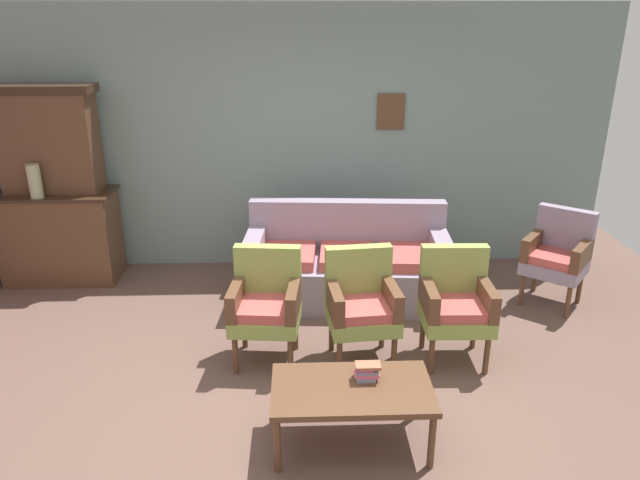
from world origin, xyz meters
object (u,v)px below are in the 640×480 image
(wingback_chair_by_fireplace, at_px, (558,253))
(armchair_by_doorway, at_px, (362,302))
(vase_on_cabinet, at_px, (35,181))
(armchair_near_cabinet, at_px, (456,301))
(side_cabinet, at_px, (61,236))
(floral_couch, at_px, (347,267))
(floor_vase_by_wall, at_px, (577,249))
(book_stack_on_table, at_px, (366,371))
(armchair_near_couch_end, at_px, (266,301))
(coffee_table, at_px, (352,393))

(wingback_chair_by_fireplace, bearing_deg, armchair_by_doorway, -154.52)
(vase_on_cabinet, xyz_separation_m, armchair_near_cabinet, (3.71, -1.47, -0.59))
(side_cabinet, xyz_separation_m, floral_couch, (2.88, -0.56, -0.14))
(floral_couch, bearing_deg, floor_vase_by_wall, 10.68)
(vase_on_cabinet, xyz_separation_m, book_stack_on_table, (2.92, -2.38, -0.61))
(vase_on_cabinet, bearing_deg, armchair_near_couch_end, -32.41)
(armchair_by_doorway, relative_size, wingback_chair_by_fireplace, 1.00)
(armchair_near_couch_end, relative_size, wingback_chair_by_fireplace, 1.00)
(armchair_by_doorway, distance_m, coffee_table, 1.01)
(armchair_by_doorway, height_order, floor_vase_by_wall, armchair_by_doorway)
(vase_on_cabinet, relative_size, armchair_near_couch_end, 0.36)
(vase_on_cabinet, relative_size, wingback_chair_by_fireplace, 0.36)
(wingback_chair_by_fireplace, bearing_deg, floor_vase_by_wall, 51.19)
(armchair_near_cabinet, bearing_deg, armchair_by_doorway, 179.20)
(armchair_by_doorway, bearing_deg, wingback_chair_by_fireplace, 25.48)
(armchair_by_doorway, bearing_deg, coffee_table, -99.12)
(vase_on_cabinet, bearing_deg, coffee_table, -40.98)
(coffee_table, bearing_deg, wingback_chair_by_fireplace, 42.49)
(book_stack_on_table, bearing_deg, wingback_chair_by_fireplace, 42.64)
(floor_vase_by_wall, bearing_deg, wingback_chair_by_fireplace, -128.81)
(vase_on_cabinet, distance_m, book_stack_on_table, 3.81)
(side_cabinet, bearing_deg, book_stack_on_table, -41.99)
(vase_on_cabinet, xyz_separation_m, wingback_chair_by_fireplace, (4.91, -0.55, -0.59))
(floral_couch, distance_m, armchair_near_cabinet, 1.34)
(side_cabinet, distance_m, armchair_by_doorway, 3.33)
(vase_on_cabinet, xyz_separation_m, floor_vase_by_wall, (5.41, 0.08, -0.81))
(vase_on_cabinet, height_order, armchair_near_couch_end, vase_on_cabinet)
(armchair_near_cabinet, height_order, book_stack_on_table, armchair_near_cabinet)
(book_stack_on_table, bearing_deg, side_cabinet, 138.01)
(side_cabinet, relative_size, armchair_near_cabinet, 1.28)
(vase_on_cabinet, relative_size, floral_couch, 0.17)
(floor_vase_by_wall, bearing_deg, armchair_near_couch_end, -154.58)
(vase_on_cabinet, distance_m, armchair_near_cabinet, 4.04)
(armchair_near_couch_end, height_order, coffee_table, armchair_near_couch_end)
(armchair_by_doorway, height_order, wingback_chair_by_fireplace, same)
(vase_on_cabinet, relative_size, floor_vase_by_wall, 0.57)
(wingback_chair_by_fireplace, height_order, book_stack_on_table, wingback_chair_by_fireplace)
(floor_vase_by_wall, bearing_deg, floral_couch, -169.32)
(armchair_near_cabinet, xyz_separation_m, floor_vase_by_wall, (1.70, 1.55, -0.21))
(side_cabinet, relative_size, book_stack_on_table, 7.12)
(armchair_near_cabinet, relative_size, wingback_chair_by_fireplace, 1.00)
(floral_couch, relative_size, armchair_near_couch_end, 2.16)
(floor_vase_by_wall, bearing_deg, book_stack_on_table, -135.41)
(armchair_near_couch_end, xyz_separation_m, armchair_by_doorway, (0.74, -0.04, 0.00))
(armchair_by_doorway, bearing_deg, floral_couch, 91.31)
(book_stack_on_table, bearing_deg, coffee_table, -140.78)
(wingback_chair_by_fireplace, relative_size, book_stack_on_table, 5.54)
(vase_on_cabinet, relative_size, armchair_by_doorway, 0.36)
(side_cabinet, xyz_separation_m, armchair_near_cabinet, (3.63, -1.65, 0.03))
(book_stack_on_table, bearing_deg, floral_couch, 88.88)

